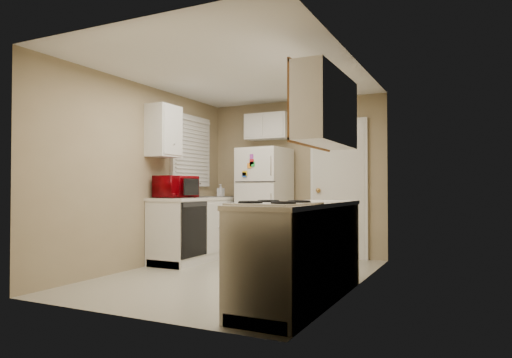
% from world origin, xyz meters
% --- Properties ---
extents(floor, '(3.80, 3.80, 0.00)m').
position_xyz_m(floor, '(0.00, 0.00, 0.00)').
color(floor, '#BBB59D').
rests_on(floor, ground).
extents(ceiling, '(3.80, 3.80, 0.00)m').
position_xyz_m(ceiling, '(0.00, 0.00, 2.40)').
color(ceiling, white).
rests_on(ceiling, floor).
extents(wall_left, '(3.80, 3.80, 0.00)m').
position_xyz_m(wall_left, '(-1.40, 0.00, 1.20)').
color(wall_left, '#9A8764').
rests_on(wall_left, floor).
extents(wall_right, '(3.80, 3.80, 0.00)m').
position_xyz_m(wall_right, '(1.40, 0.00, 1.20)').
color(wall_right, '#9A8764').
rests_on(wall_right, floor).
extents(wall_back, '(2.80, 2.80, 0.00)m').
position_xyz_m(wall_back, '(0.00, 1.90, 1.20)').
color(wall_back, '#9A8764').
rests_on(wall_back, floor).
extents(wall_front, '(2.80, 2.80, 0.00)m').
position_xyz_m(wall_front, '(0.00, -1.90, 1.20)').
color(wall_front, '#9A8764').
rests_on(wall_front, floor).
extents(left_counter, '(0.60, 1.80, 0.90)m').
position_xyz_m(left_counter, '(-1.10, 0.90, 0.45)').
color(left_counter, silver).
rests_on(left_counter, floor).
extents(dishwasher, '(0.03, 0.58, 0.72)m').
position_xyz_m(dishwasher, '(-0.81, 0.30, 0.49)').
color(dishwasher, black).
rests_on(dishwasher, floor).
extents(sink, '(0.54, 0.74, 0.16)m').
position_xyz_m(sink, '(-1.10, 1.05, 0.86)').
color(sink, gray).
rests_on(sink, left_counter).
extents(microwave, '(0.57, 0.35, 0.36)m').
position_xyz_m(microwave, '(-1.12, 0.33, 1.05)').
color(microwave, '#800208').
rests_on(microwave, left_counter).
extents(soap_bottle, '(0.10, 0.10, 0.20)m').
position_xyz_m(soap_bottle, '(-1.13, 1.53, 1.00)').
color(soap_bottle, silver).
rests_on(soap_bottle, left_counter).
extents(window_blinds, '(0.10, 0.98, 1.08)m').
position_xyz_m(window_blinds, '(-1.36, 1.05, 1.60)').
color(window_blinds, silver).
rests_on(window_blinds, wall_left).
extents(upper_cabinet_left, '(0.30, 0.45, 0.70)m').
position_xyz_m(upper_cabinet_left, '(-1.25, 0.22, 1.80)').
color(upper_cabinet_left, silver).
rests_on(upper_cabinet_left, wall_left).
extents(refrigerator, '(0.73, 0.71, 1.64)m').
position_xyz_m(refrigerator, '(-0.36, 1.53, 0.82)').
color(refrigerator, silver).
rests_on(refrigerator, floor).
extents(cabinet_over_fridge, '(0.70, 0.30, 0.40)m').
position_xyz_m(cabinet_over_fridge, '(-0.40, 1.75, 2.00)').
color(cabinet_over_fridge, silver).
rests_on(cabinet_over_fridge, wall_back).
extents(interior_door, '(0.86, 0.06, 2.08)m').
position_xyz_m(interior_door, '(0.70, 1.86, 1.02)').
color(interior_door, silver).
rests_on(interior_door, floor).
extents(right_counter, '(0.60, 2.00, 0.90)m').
position_xyz_m(right_counter, '(1.10, -0.80, 0.45)').
color(right_counter, silver).
rests_on(right_counter, floor).
extents(stove, '(0.62, 0.73, 0.83)m').
position_xyz_m(stove, '(1.09, -1.38, 0.42)').
color(stove, silver).
rests_on(stove, floor).
extents(upper_cabinet_right, '(0.30, 1.20, 0.70)m').
position_xyz_m(upper_cabinet_right, '(1.25, -0.50, 1.80)').
color(upper_cabinet_right, silver).
rests_on(upper_cabinet_right, wall_right).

